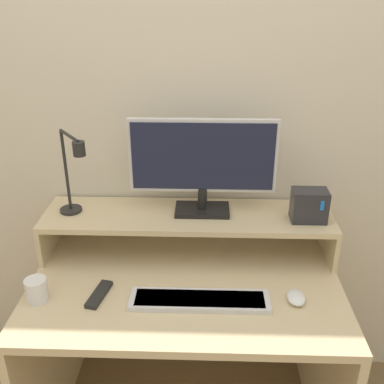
{
  "coord_description": "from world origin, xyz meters",
  "views": [
    {
      "loc": [
        0.07,
        -1.0,
        1.72
      ],
      "look_at": [
        0.02,
        0.38,
        1.07
      ],
      "focal_mm": 42.0,
      "sensor_mm": 36.0,
      "label": 1
    }
  ],
  "objects_px": {
    "router_dock": "(309,205)",
    "mouse": "(296,298)",
    "remote_control": "(99,294)",
    "keyboard": "(200,300)",
    "mug": "(37,290)",
    "desk_lamp": "(73,175)",
    "monitor": "(203,162)"
  },
  "relations": [
    {
      "from": "router_dock",
      "to": "mouse",
      "type": "relative_size",
      "value": 1.47
    },
    {
      "from": "router_dock",
      "to": "remote_control",
      "type": "distance_m",
      "value": 0.83
    },
    {
      "from": "keyboard",
      "to": "mouse",
      "type": "distance_m",
      "value": 0.33
    },
    {
      "from": "router_dock",
      "to": "mug",
      "type": "distance_m",
      "value": 1.02
    },
    {
      "from": "keyboard",
      "to": "remote_control",
      "type": "distance_m",
      "value": 0.35
    },
    {
      "from": "router_dock",
      "to": "mouse",
      "type": "bearing_deg",
      "value": -105.59
    },
    {
      "from": "desk_lamp",
      "to": "keyboard",
      "type": "relative_size",
      "value": 0.71
    },
    {
      "from": "router_dock",
      "to": "mouse",
      "type": "xyz_separation_m",
      "value": [
        -0.08,
        -0.27,
        -0.22
      ]
    },
    {
      "from": "mug",
      "to": "keyboard",
      "type": "bearing_deg",
      "value": 0.45
    },
    {
      "from": "mouse",
      "to": "remote_control",
      "type": "xyz_separation_m",
      "value": [
        -0.68,
        0.0,
        -0.01
      ]
    },
    {
      "from": "remote_control",
      "to": "router_dock",
      "type": "bearing_deg",
      "value": 19.4
    },
    {
      "from": "router_dock",
      "to": "keyboard",
      "type": "distance_m",
      "value": 0.54
    },
    {
      "from": "mouse",
      "to": "mug",
      "type": "height_order",
      "value": "mug"
    },
    {
      "from": "monitor",
      "to": "remote_control",
      "type": "distance_m",
      "value": 0.6
    },
    {
      "from": "keyboard",
      "to": "mug",
      "type": "xyz_separation_m",
      "value": [
        -0.56,
        -0.0,
        0.03
      ]
    },
    {
      "from": "router_dock",
      "to": "desk_lamp",
      "type": "bearing_deg",
      "value": -179.33
    },
    {
      "from": "remote_control",
      "to": "mug",
      "type": "height_order",
      "value": "mug"
    },
    {
      "from": "remote_control",
      "to": "mug",
      "type": "bearing_deg",
      "value": -172.56
    },
    {
      "from": "monitor",
      "to": "mug",
      "type": "xyz_separation_m",
      "value": [
        -0.56,
        -0.35,
        -0.34
      ]
    },
    {
      "from": "keyboard",
      "to": "mug",
      "type": "bearing_deg",
      "value": -179.55
    },
    {
      "from": "monitor",
      "to": "mug",
      "type": "relative_size",
      "value": 6.67
    },
    {
      "from": "router_dock",
      "to": "mug",
      "type": "relative_size",
      "value": 1.58
    },
    {
      "from": "desk_lamp",
      "to": "remote_control",
      "type": "height_order",
      "value": "desk_lamp"
    },
    {
      "from": "monitor",
      "to": "router_dock",
      "type": "xyz_separation_m",
      "value": [
        0.4,
        -0.06,
        -0.15
      ]
    },
    {
      "from": "desk_lamp",
      "to": "mouse",
      "type": "xyz_separation_m",
      "value": [
        0.8,
        -0.26,
        -0.34
      ]
    },
    {
      "from": "monitor",
      "to": "remote_control",
      "type": "height_order",
      "value": "monitor"
    },
    {
      "from": "keyboard",
      "to": "mouse",
      "type": "xyz_separation_m",
      "value": [
        0.33,
        0.02,
        0.0
      ]
    },
    {
      "from": "monitor",
      "to": "router_dock",
      "type": "height_order",
      "value": "monitor"
    },
    {
      "from": "router_dock",
      "to": "keyboard",
      "type": "relative_size",
      "value": 0.27
    },
    {
      "from": "keyboard",
      "to": "mug",
      "type": "relative_size",
      "value": 5.74
    },
    {
      "from": "desk_lamp",
      "to": "keyboard",
      "type": "bearing_deg",
      "value": -30.35
    },
    {
      "from": "keyboard",
      "to": "monitor",
      "type": "bearing_deg",
      "value": 89.5
    }
  ]
}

